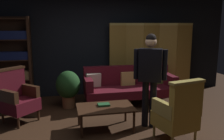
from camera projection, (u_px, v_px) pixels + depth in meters
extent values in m
plane|color=#331E11|center=(122.00, 131.00, 4.20)|extent=(10.00, 10.00, 0.00)
cube|color=black|center=(99.00, 42.00, 6.29)|extent=(7.20, 0.10, 2.80)
cube|color=olive|center=(118.00, 60.00, 6.22)|extent=(0.46, 0.10, 1.90)
cube|color=tan|center=(118.00, 24.00, 6.05)|extent=(0.46, 0.10, 0.06)
cube|color=olive|center=(134.00, 60.00, 6.25)|extent=(0.43, 0.21, 1.90)
cube|color=tan|center=(135.00, 24.00, 6.08)|extent=(0.44, 0.22, 0.06)
cube|color=olive|center=(151.00, 59.00, 6.28)|extent=(0.46, 0.10, 1.90)
cube|color=tan|center=(152.00, 24.00, 6.11)|extent=(0.46, 0.11, 0.06)
cube|color=olive|center=(167.00, 59.00, 6.30)|extent=(0.42, 0.25, 1.90)
cube|color=tan|center=(169.00, 24.00, 6.13)|extent=(0.42, 0.26, 0.06)
cube|color=olive|center=(183.00, 59.00, 6.31)|extent=(0.46, 0.10, 1.90)
cube|color=tan|center=(185.00, 24.00, 6.14)|extent=(0.46, 0.11, 0.06)
cube|color=#382114|center=(30.00, 59.00, 5.74)|extent=(0.06, 0.32, 2.05)
cube|color=#382114|center=(13.00, 59.00, 5.80)|extent=(0.90, 0.02, 2.05)
cube|color=#382114|center=(15.00, 99.00, 5.84)|extent=(0.86, 0.30, 0.02)
cube|color=#382114|center=(14.00, 80.00, 5.75)|extent=(0.86, 0.30, 0.02)
cube|color=#9E7A47|center=(13.00, 75.00, 5.71)|extent=(0.78, 0.22, 0.20)
cube|color=#382114|center=(12.00, 60.00, 5.66)|extent=(0.86, 0.30, 0.02)
cube|color=navy|center=(12.00, 56.00, 5.62)|extent=(0.78, 0.22, 0.19)
cube|color=#382114|center=(10.00, 40.00, 5.57)|extent=(0.86, 0.30, 0.02)
cube|color=navy|center=(10.00, 35.00, 5.53)|extent=(0.78, 0.22, 0.20)
cube|color=#382114|center=(9.00, 19.00, 5.48)|extent=(0.86, 0.30, 0.02)
cylinder|color=#382114|center=(91.00, 107.00, 5.11)|extent=(0.07, 0.07, 0.22)
cylinder|color=#382114|center=(173.00, 101.00, 5.50)|extent=(0.07, 0.07, 0.22)
cylinder|color=#382114|center=(88.00, 99.00, 5.68)|extent=(0.07, 0.07, 0.22)
cylinder|color=#382114|center=(162.00, 94.00, 6.08)|extent=(0.07, 0.07, 0.22)
cube|color=#4C0F19|center=(130.00, 91.00, 5.55)|extent=(2.10, 0.76, 0.20)
cube|color=#4C0F19|center=(126.00, 75.00, 5.79)|extent=(2.10, 0.18, 0.46)
cube|color=#4C0F19|center=(88.00, 84.00, 5.31)|extent=(0.16, 0.68, 0.26)
cube|color=#4C0F19|center=(169.00, 80.00, 5.71)|extent=(0.16, 0.68, 0.26)
cube|color=beige|center=(94.00, 81.00, 5.53)|extent=(0.36, 0.19, 0.35)
cube|color=tan|center=(128.00, 79.00, 5.70)|extent=(0.34, 0.13, 0.34)
cube|color=#4C5123|center=(160.00, 77.00, 5.87)|extent=(0.36, 0.19, 0.35)
cylinder|color=#382114|center=(82.00, 127.00, 3.88)|extent=(0.04, 0.04, 0.39)
cylinder|color=#382114|center=(134.00, 122.00, 4.07)|extent=(0.04, 0.04, 0.39)
cylinder|color=#382114|center=(79.00, 115.00, 4.40)|extent=(0.04, 0.04, 0.39)
cylinder|color=#382114|center=(126.00, 111.00, 4.59)|extent=(0.04, 0.04, 0.39)
cube|color=#382114|center=(105.00, 107.00, 4.19)|extent=(1.00, 0.64, 0.03)
cylinder|color=tan|center=(176.00, 125.00, 4.15)|extent=(0.04, 0.04, 0.22)
cylinder|color=tan|center=(154.00, 130.00, 3.96)|extent=(0.04, 0.04, 0.22)
cylinder|color=tan|center=(195.00, 136.00, 3.75)|extent=(0.04, 0.04, 0.22)
cube|color=#B79338|center=(175.00, 120.00, 3.81)|extent=(0.67, 0.67, 0.24)
cube|color=#B79338|center=(186.00, 101.00, 3.53)|extent=(0.57, 0.25, 0.54)
cube|color=tan|center=(187.00, 82.00, 3.48)|extent=(0.61, 0.27, 0.04)
cube|color=tan|center=(187.00, 104.00, 3.87)|extent=(0.20, 0.51, 0.22)
cube|color=tan|center=(163.00, 109.00, 3.67)|extent=(0.20, 0.51, 0.22)
cylinder|color=#382114|center=(18.00, 123.00, 4.27)|extent=(0.04, 0.04, 0.22)
cylinder|color=#382114|center=(38.00, 115.00, 4.65)|extent=(0.04, 0.04, 0.22)
cylinder|color=#382114|center=(3.00, 118.00, 4.51)|extent=(0.04, 0.04, 0.22)
cylinder|color=#382114|center=(23.00, 110.00, 4.89)|extent=(0.04, 0.04, 0.22)
cube|color=#4C0F19|center=(20.00, 105.00, 4.54)|extent=(0.79, 0.79, 0.24)
cube|color=#4C0F19|center=(11.00, 84.00, 4.58)|extent=(0.48, 0.48, 0.54)
cube|color=#382114|center=(10.00, 69.00, 4.53)|extent=(0.51, 0.52, 0.04)
cube|color=#382114|center=(8.00, 96.00, 4.29)|extent=(0.42, 0.41, 0.22)
cube|color=#382114|center=(30.00, 90.00, 4.69)|extent=(0.42, 0.41, 0.22)
cylinder|color=black|center=(153.00, 104.00, 4.30)|extent=(0.12, 0.12, 0.86)
cylinder|color=black|center=(145.00, 104.00, 4.33)|extent=(0.12, 0.12, 0.86)
cube|color=maroon|center=(150.00, 79.00, 4.23)|extent=(0.36, 0.28, 0.09)
cube|color=black|center=(150.00, 65.00, 4.18)|extent=(0.45, 0.36, 0.58)
cube|color=white|center=(151.00, 62.00, 4.28)|extent=(0.13, 0.07, 0.41)
cube|color=maroon|center=(151.00, 50.00, 4.24)|extent=(0.09, 0.06, 0.04)
cylinder|color=black|center=(165.00, 65.00, 4.12)|extent=(0.09, 0.09, 0.54)
cylinder|color=black|center=(136.00, 64.00, 4.24)|extent=(0.09, 0.09, 0.54)
sphere|color=tan|center=(151.00, 42.00, 4.10)|extent=(0.20, 0.20, 0.20)
sphere|color=black|center=(151.00, 39.00, 4.10)|extent=(0.18, 0.18, 0.18)
cylinder|color=brown|center=(69.00, 101.00, 5.40)|extent=(0.28, 0.28, 0.28)
ellipsoid|color=#193D19|center=(68.00, 85.00, 5.32)|extent=(0.55, 0.55, 0.63)
cube|color=#1E4C28|center=(104.00, 105.00, 4.25)|extent=(0.22, 0.16, 0.03)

